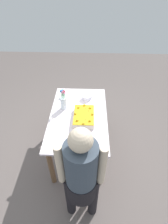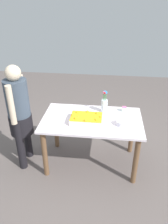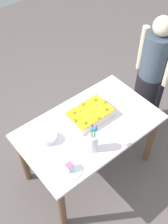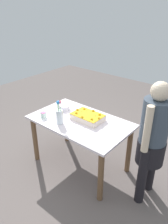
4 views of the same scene
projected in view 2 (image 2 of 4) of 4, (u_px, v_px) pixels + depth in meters
The scene contains 8 objects.
ground_plane at pixel (91, 162), 3.31m from camera, with size 8.00×8.00×0.00m, color #625854.
dining_table at pixel (92, 127), 3.01m from camera, with size 1.34×0.81×0.75m.
sheet_cake at pixel (86, 119), 2.86m from camera, with size 0.41×0.28×0.11m.
serving_plate_with_slice at pixel (124, 110), 3.12m from camera, with size 0.21×0.21×0.08m.
cake_knife at pixel (72, 109), 3.19m from camera, with size 0.19×0.02×0.00m, color silver.
flower_vase at pixel (104, 104), 3.06m from camera, with size 0.09×0.09×0.32m.
fruit_bowl at pixel (122, 123), 2.80m from camera, with size 0.16×0.16×0.06m, color silver.
person_standing at pixel (19, 112), 2.92m from camera, with size 0.31×0.45×1.49m.
Camera 2 is at (-0.19, 2.53, 2.25)m, focal length 35.00 mm.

